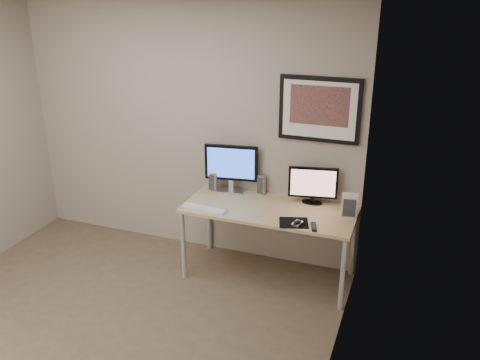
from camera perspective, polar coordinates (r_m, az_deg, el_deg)
The scene contains 13 objects.
floor at distance 4.48m, azimuth -15.21°, elevation -16.56°, with size 3.60×3.60×0.00m, color brown.
room at distance 4.08m, azimuth -13.88°, elevation 5.71°, with size 3.60×3.60×3.60m.
desk at distance 4.78m, azimuth 3.33°, elevation -3.86°, with size 1.60×0.70×0.73m.
framed_art at distance 4.69m, azimuth 8.91°, elevation 7.83°, with size 0.75×0.04×0.60m.
monitor_large at distance 5.02m, azimuth -1.00°, elevation 1.56°, with size 0.53×0.21×0.48m.
monitor_tv at distance 4.82m, azimuth 8.19°, elevation -0.49°, with size 0.46×0.14×0.36m.
speaker_left at distance 5.10m, azimuth -2.98°, elevation -0.17°, with size 0.08×0.08×0.20m, color #B1B2B7.
speaker_right at distance 5.02m, azimuth 2.45°, elevation -0.48°, with size 0.08×0.08×0.20m, color #B1B2B7.
keyboard at distance 4.73m, azimuth -4.09°, elevation -3.21°, with size 0.45×0.12×0.02m, color silver.
mousepad at distance 4.49m, azimuth 6.05°, elevation -4.79°, with size 0.25×0.22×0.00m, color black.
mouse at distance 4.44m, azimuth 6.45°, elevation -4.79°, with size 0.06×0.11×0.04m, color black.
remote at distance 4.42m, azimuth 8.28°, elevation -5.20°, with size 0.04×0.16×0.02m, color black.
fan_unit at distance 4.64m, azimuth 12.17°, elevation -2.83°, with size 0.14×0.10×0.21m, color silver.
Camera 1 is at (2.23, -2.79, 2.71)m, focal length 38.00 mm.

